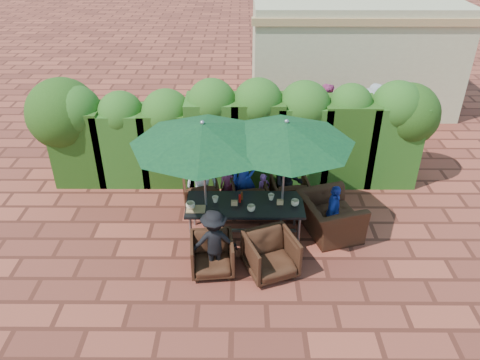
{
  "coord_description": "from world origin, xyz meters",
  "views": [
    {
      "loc": [
        0.16,
        -7.18,
        5.66
      ],
      "look_at": [
        0.12,
        0.4,
        1.11
      ],
      "focal_mm": 35.0,
      "sensor_mm": 36.0,
      "label": 1
    }
  ],
  "objects_px": {
    "umbrella_right": "(286,133)",
    "chair_near_right": "(271,253)",
    "chair_far_left": "(201,193)",
    "chair_far_mid": "(249,195)",
    "umbrella_left": "(203,134)",
    "chair_end_right": "(330,211)",
    "chair_near_left": "(212,253)",
    "chair_far_right": "(290,192)",
    "dining_table": "(245,207)"
  },
  "relations": [
    {
      "from": "chair_far_mid",
      "to": "chair_near_right",
      "type": "height_order",
      "value": "chair_near_right"
    },
    {
      "from": "umbrella_right",
      "to": "chair_far_right",
      "type": "bearing_deg",
      "value": 75.87
    },
    {
      "from": "chair_far_left",
      "to": "chair_near_left",
      "type": "relative_size",
      "value": 0.97
    },
    {
      "from": "chair_near_left",
      "to": "chair_far_mid",
      "type": "bearing_deg",
      "value": 64.69
    },
    {
      "from": "chair_end_right",
      "to": "dining_table",
      "type": "bearing_deg",
      "value": 77.12
    },
    {
      "from": "umbrella_right",
      "to": "chair_near_left",
      "type": "bearing_deg",
      "value": -141.48
    },
    {
      "from": "chair_far_mid",
      "to": "chair_end_right",
      "type": "bearing_deg",
      "value": 146.47
    },
    {
      "from": "chair_near_left",
      "to": "chair_near_right",
      "type": "xyz_separation_m",
      "value": [
        1.02,
        -0.04,
        0.04
      ]
    },
    {
      "from": "umbrella_right",
      "to": "chair_near_left",
      "type": "relative_size",
      "value": 3.26
    },
    {
      "from": "dining_table",
      "to": "chair_end_right",
      "type": "bearing_deg",
      "value": 3.83
    },
    {
      "from": "dining_table",
      "to": "chair_near_left",
      "type": "height_order",
      "value": "chair_near_left"
    },
    {
      "from": "umbrella_right",
      "to": "chair_near_right",
      "type": "relative_size",
      "value": 2.95
    },
    {
      "from": "umbrella_left",
      "to": "chair_far_mid",
      "type": "xyz_separation_m",
      "value": [
        0.83,
        0.93,
        -1.85
      ]
    },
    {
      "from": "umbrella_left",
      "to": "chair_far_mid",
      "type": "relative_size",
      "value": 3.5
    },
    {
      "from": "umbrella_left",
      "to": "chair_far_right",
      "type": "distance_m",
      "value": 2.69
    },
    {
      "from": "chair_far_right",
      "to": "chair_far_left",
      "type": "bearing_deg",
      "value": -6.09
    },
    {
      "from": "chair_far_mid",
      "to": "chair_far_right",
      "type": "relative_size",
      "value": 0.96
    },
    {
      "from": "dining_table",
      "to": "chair_end_right",
      "type": "height_order",
      "value": "chair_end_right"
    },
    {
      "from": "umbrella_left",
      "to": "umbrella_right",
      "type": "height_order",
      "value": "same"
    },
    {
      "from": "umbrella_right",
      "to": "chair_near_right",
      "type": "xyz_separation_m",
      "value": [
        -0.25,
        -1.06,
        -1.8
      ]
    },
    {
      "from": "chair_near_right",
      "to": "chair_end_right",
      "type": "xyz_separation_m",
      "value": [
        1.2,
        1.14,
        0.1
      ]
    },
    {
      "from": "chair_far_left",
      "to": "chair_far_right",
      "type": "xyz_separation_m",
      "value": [
        1.87,
        0.01,
        0.02
      ]
    },
    {
      "from": "chair_far_mid",
      "to": "dining_table",
      "type": "bearing_deg",
      "value": 77.42
    },
    {
      "from": "dining_table",
      "to": "chair_near_right",
      "type": "bearing_deg",
      "value": -66.57
    },
    {
      "from": "umbrella_left",
      "to": "chair_far_mid",
      "type": "height_order",
      "value": "umbrella_left"
    },
    {
      "from": "dining_table",
      "to": "chair_near_right",
      "type": "distance_m",
      "value": 1.15
    },
    {
      "from": "chair_far_left",
      "to": "chair_near_right",
      "type": "height_order",
      "value": "chair_near_right"
    },
    {
      "from": "chair_far_left",
      "to": "chair_far_mid",
      "type": "height_order",
      "value": "same"
    },
    {
      "from": "umbrella_left",
      "to": "chair_end_right",
      "type": "height_order",
      "value": "umbrella_left"
    },
    {
      "from": "chair_near_left",
      "to": "chair_far_right",
      "type": "bearing_deg",
      "value": 46.73
    },
    {
      "from": "umbrella_left",
      "to": "chair_far_left",
      "type": "xyz_separation_m",
      "value": [
        -0.19,
        1.02,
        -1.85
      ]
    },
    {
      "from": "chair_near_right",
      "to": "dining_table",
      "type": "bearing_deg",
      "value": 92.42
    },
    {
      "from": "umbrella_left",
      "to": "chair_end_right",
      "type": "distance_m",
      "value": 2.93
    },
    {
      "from": "umbrella_left",
      "to": "chair_end_right",
      "type": "relative_size",
      "value": 2.18
    },
    {
      "from": "umbrella_left",
      "to": "chair_near_right",
      "type": "distance_m",
      "value": 2.37
    },
    {
      "from": "chair_far_mid",
      "to": "chair_end_right",
      "type": "xyz_separation_m",
      "value": [
        1.55,
        -0.79,
        0.15
      ]
    },
    {
      "from": "chair_near_right",
      "to": "chair_end_right",
      "type": "relative_size",
      "value": 0.71
    },
    {
      "from": "chair_far_right",
      "to": "chair_near_right",
      "type": "xyz_separation_m",
      "value": [
        -0.5,
        -2.03,
        0.03
      ]
    },
    {
      "from": "chair_far_mid",
      "to": "chair_far_right",
      "type": "bearing_deg",
      "value": 179.68
    },
    {
      "from": "chair_near_right",
      "to": "umbrella_left",
      "type": "bearing_deg",
      "value": 118.62
    },
    {
      "from": "dining_table",
      "to": "umbrella_right",
      "type": "bearing_deg",
      "value": 1.88
    },
    {
      "from": "chair_far_right",
      "to": "chair_end_right",
      "type": "relative_size",
      "value": 0.65
    },
    {
      "from": "umbrella_right",
      "to": "chair_far_right",
      "type": "height_order",
      "value": "umbrella_right"
    },
    {
      "from": "umbrella_right",
      "to": "chair_far_left",
      "type": "xyz_separation_m",
      "value": [
        -1.62,
        0.96,
        -1.85
      ]
    },
    {
      "from": "umbrella_right",
      "to": "chair_near_left",
      "type": "height_order",
      "value": "umbrella_right"
    },
    {
      "from": "chair_far_mid",
      "to": "chair_near_left",
      "type": "bearing_deg",
      "value": 63.99
    },
    {
      "from": "umbrella_right",
      "to": "chair_far_mid",
      "type": "relative_size",
      "value": 3.35
    },
    {
      "from": "chair_far_left",
      "to": "chair_far_right",
      "type": "bearing_deg",
      "value": 170.22
    },
    {
      "from": "umbrella_left",
      "to": "chair_far_mid",
      "type": "distance_m",
      "value": 2.23
    },
    {
      "from": "chair_far_right",
      "to": "chair_near_right",
      "type": "distance_m",
      "value": 2.09
    }
  ]
}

